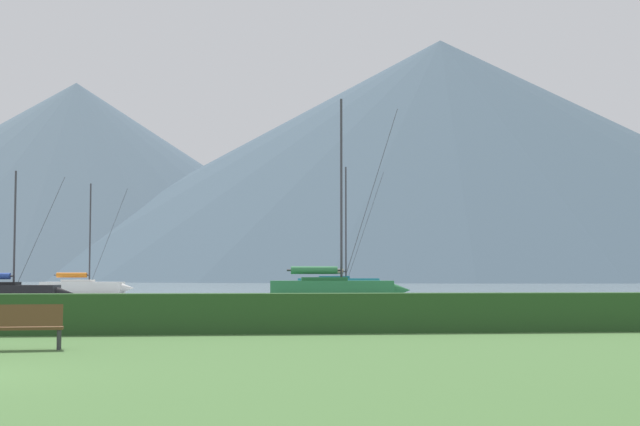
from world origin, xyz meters
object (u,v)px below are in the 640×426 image
(sailboat_slip_1, at_px, (333,288))
(park_bench_under_tree, at_px, (21,325))
(sailboat_slip_2, at_px, (340,283))
(sailboat_slip_4, at_px, (6,292))
(sailboat_slip_5, at_px, (84,287))

(sailboat_slip_1, height_order, park_bench_under_tree, sailboat_slip_1)
(sailboat_slip_1, xyz_separation_m, sailboat_slip_2, (5.32, 35.12, 0.02))
(sailboat_slip_4, xyz_separation_m, sailboat_slip_5, (1.91, 21.55, 0.03))
(sailboat_slip_4, height_order, sailboat_slip_5, sailboat_slip_5)
(sailboat_slip_1, distance_m, park_bench_under_tree, 42.46)
(sailboat_slip_1, xyz_separation_m, park_bench_under_tree, (-11.84, -40.77, -0.23))
(sailboat_slip_2, xyz_separation_m, sailboat_slip_4, (-25.24, -36.63, -0.19))
(sailboat_slip_5, bearing_deg, park_bench_under_tree, -74.98)
(sailboat_slip_4, bearing_deg, sailboat_slip_2, 60.04)
(sailboat_slip_1, bearing_deg, sailboat_slip_5, 135.71)
(sailboat_slip_1, height_order, sailboat_slip_5, sailboat_slip_1)
(sailboat_slip_1, relative_size, park_bench_under_tree, 7.45)
(sailboat_slip_2, bearing_deg, sailboat_slip_1, -87.31)
(sailboat_slip_4, relative_size, sailboat_slip_5, 0.86)
(park_bench_under_tree, bearing_deg, sailboat_slip_4, 96.37)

